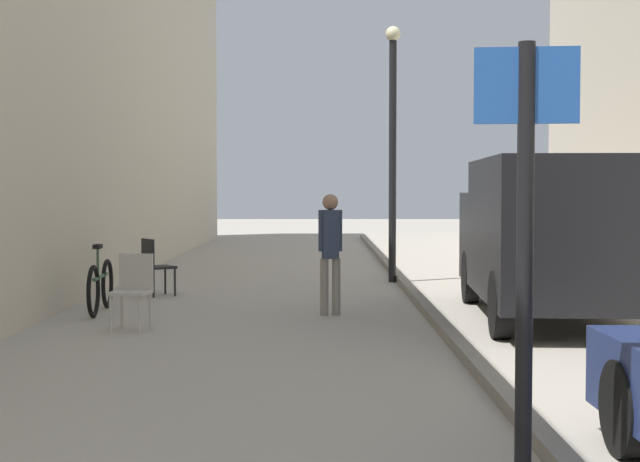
{
  "coord_description": "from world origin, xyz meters",
  "views": [
    {
      "loc": [
        0.07,
        -1.09,
        1.76
      ],
      "look_at": [
        0.11,
        10.28,
        1.23
      ],
      "focal_mm": 52.15,
      "sensor_mm": 36.0,
      "label": 1
    }
  ],
  "objects_px": {
    "cafe_chair_near_window": "(130,286)",
    "street_sign_post": "(522,225)",
    "cafe_chair_by_doorway": "(151,263)",
    "lamp_post": "(390,136)",
    "delivery_van": "(552,233)",
    "bicycle_leaning": "(97,286)",
    "pedestrian_main_foreground": "(327,245)"
  },
  "relations": [
    {
      "from": "cafe_chair_near_window",
      "to": "street_sign_post",
      "type": "bearing_deg",
      "value": 129.12
    },
    {
      "from": "cafe_chair_near_window",
      "to": "cafe_chair_by_doorway",
      "type": "relative_size",
      "value": 1.0
    },
    {
      "from": "lamp_post",
      "to": "cafe_chair_by_doorway",
      "type": "xyz_separation_m",
      "value": [
        -4.05,
        -2.27,
        -2.18
      ]
    },
    {
      "from": "cafe_chair_by_doorway",
      "to": "delivery_van",
      "type": "bearing_deg",
      "value": 31.34
    },
    {
      "from": "street_sign_post",
      "to": "cafe_chair_near_window",
      "type": "distance_m",
      "value": 7.13
    },
    {
      "from": "bicycle_leaning",
      "to": "cafe_chair_near_window",
      "type": "relative_size",
      "value": 1.88
    },
    {
      "from": "street_sign_post",
      "to": "bicycle_leaning",
      "type": "distance_m",
      "value": 8.87
    },
    {
      "from": "lamp_post",
      "to": "bicycle_leaning",
      "type": "relative_size",
      "value": 2.69
    },
    {
      "from": "pedestrian_main_foreground",
      "to": "delivery_van",
      "type": "height_order",
      "value": "delivery_van"
    },
    {
      "from": "pedestrian_main_foreground",
      "to": "bicycle_leaning",
      "type": "xyz_separation_m",
      "value": [
        -3.24,
        0.25,
        -0.59
      ]
    },
    {
      "from": "lamp_post",
      "to": "cafe_chair_near_window",
      "type": "relative_size",
      "value": 5.06
    },
    {
      "from": "cafe_chair_near_window",
      "to": "bicycle_leaning",
      "type": "bearing_deg",
      "value": -54.31
    },
    {
      "from": "pedestrian_main_foreground",
      "to": "street_sign_post",
      "type": "bearing_deg",
      "value": -90.45
    },
    {
      "from": "lamp_post",
      "to": "pedestrian_main_foreground",
      "type": "bearing_deg",
      "value": -104.96
    },
    {
      "from": "cafe_chair_by_doorway",
      "to": "street_sign_post",
      "type": "bearing_deg",
      "value": -12.05
    },
    {
      "from": "delivery_van",
      "to": "cafe_chair_by_doorway",
      "type": "bearing_deg",
      "value": 158.62
    },
    {
      "from": "street_sign_post",
      "to": "bicycle_leaning",
      "type": "bearing_deg",
      "value": -54.82
    },
    {
      "from": "pedestrian_main_foreground",
      "to": "street_sign_post",
      "type": "relative_size",
      "value": 0.65
    },
    {
      "from": "delivery_van",
      "to": "lamp_post",
      "type": "relative_size",
      "value": 1.07
    },
    {
      "from": "street_sign_post",
      "to": "delivery_van",
      "type": "bearing_deg",
      "value": -99.61
    },
    {
      "from": "pedestrian_main_foreground",
      "to": "street_sign_post",
      "type": "distance_m",
      "value": 7.52
    },
    {
      "from": "street_sign_post",
      "to": "cafe_chair_by_doorway",
      "type": "height_order",
      "value": "street_sign_post"
    },
    {
      "from": "lamp_post",
      "to": "cafe_chair_near_window",
      "type": "bearing_deg",
      "value": -122.24
    },
    {
      "from": "cafe_chair_by_doorway",
      "to": "lamp_post",
      "type": "bearing_deg",
      "value": 85.35
    },
    {
      "from": "pedestrian_main_foreground",
      "to": "lamp_post",
      "type": "distance_m",
      "value": 5.01
    },
    {
      "from": "delivery_van",
      "to": "cafe_chair_by_doorway",
      "type": "relative_size",
      "value": 5.4
    },
    {
      "from": "lamp_post",
      "to": "cafe_chair_by_doorway",
      "type": "relative_size",
      "value": 5.06
    },
    {
      "from": "street_sign_post",
      "to": "lamp_post",
      "type": "bearing_deg",
      "value": -84.81
    },
    {
      "from": "bicycle_leaning",
      "to": "cafe_chair_near_window",
      "type": "distance_m",
      "value": 1.74
    },
    {
      "from": "delivery_van",
      "to": "lamp_post",
      "type": "distance_m",
      "value": 5.5
    },
    {
      "from": "delivery_van",
      "to": "bicycle_leaning",
      "type": "distance_m",
      "value": 6.33
    },
    {
      "from": "pedestrian_main_foreground",
      "to": "bicycle_leaning",
      "type": "distance_m",
      "value": 3.31
    }
  ]
}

